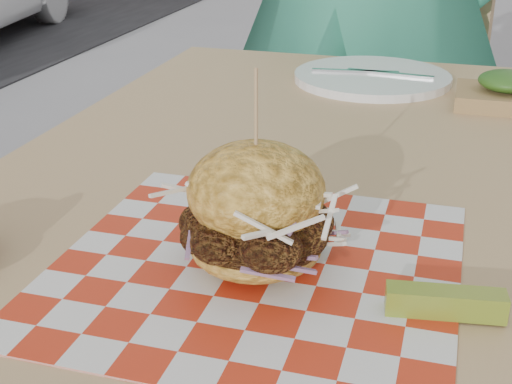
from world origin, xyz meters
The scene contains 7 objects.
patio_table centered at (-0.21, -0.21, 0.67)m, with size 0.80×1.20×0.75m.
patio_chair centered at (-0.19, 0.80, 0.55)m, with size 0.50×0.51×0.95m.
paper_liner centered at (-0.23, -0.45, 0.75)m, with size 0.36×0.36×0.00m, color red.
sandwich centered at (-0.23, -0.45, 0.80)m, with size 0.16×0.16×0.18m.
pickle_spear centered at (-0.06, -0.49, 0.76)m, with size 0.10×0.02×0.02m, color olive.
place_setting centered at (-0.21, 0.22, 0.76)m, with size 0.27×0.27×0.02m.
kraft_tray centered at (0.01, 0.13, 0.77)m, with size 0.15×0.12×0.06m.
Camera 1 is at (-0.07, -1.00, 1.08)m, focal length 50.00 mm.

